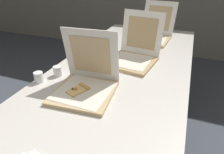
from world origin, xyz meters
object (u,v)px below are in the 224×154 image
object	(u,v)px
table	(119,77)
pizza_box_front	(85,84)
pizza_box_back	(153,34)
cup_white_mid	(85,58)
pizza_box_middle	(133,55)
cup_white_near_center	(58,71)
cup_white_far	(106,45)
cup_white_near_left	(39,77)

from	to	relation	value
table	pizza_box_front	bearing A→B (deg)	-108.30
pizza_box_back	cup_white_mid	size ratio (longest dim) A/B	7.17
pizza_box_middle	pizza_box_front	bearing A→B (deg)	-98.07
pizza_box_front	cup_white_near_center	distance (m)	0.29
pizza_box_back	cup_white_mid	world-z (taller)	pizza_box_back
pizza_box_front	pizza_box_middle	world-z (taller)	same
pizza_box_front	cup_white_far	bearing A→B (deg)	98.16
cup_white_near_left	pizza_box_back	bearing A→B (deg)	65.20
pizza_box_middle	cup_white_near_center	size ratio (longest dim) A/B	6.47
pizza_box_middle	pizza_box_back	xyz separation A→B (m)	(0.04, 0.60, -0.00)
cup_white_far	cup_white_mid	distance (m)	0.32
pizza_box_front	cup_white_far	xyz separation A→B (m)	(-0.16, 0.70, -0.02)
pizza_box_back	cup_white_near_center	size ratio (longest dim) A/B	7.17
table	pizza_box_back	xyz separation A→B (m)	(0.08, 0.82, 0.09)
table	pizza_box_front	xyz separation A→B (m)	(-0.10, -0.31, 0.09)
cup_white_far	cup_white_mid	xyz separation A→B (m)	(-0.04, -0.32, 0.00)
pizza_box_front	pizza_box_back	distance (m)	1.14
pizza_box_middle	pizza_box_back	world-z (taller)	pizza_box_middle
pizza_box_front	pizza_box_middle	bearing A→B (deg)	69.49
pizza_box_front	pizza_box_middle	xyz separation A→B (m)	(0.15, 0.53, 0.00)
table	cup_white_mid	xyz separation A→B (m)	(-0.31, 0.07, 0.08)
cup_white_mid	cup_white_near_left	distance (m)	0.41
pizza_box_back	cup_white_mid	xyz separation A→B (m)	(-0.39, -0.75, -0.02)
table	cup_white_near_center	world-z (taller)	cup_white_near_center
cup_white_near_left	table	bearing A→B (deg)	35.72
cup_white_far	cup_white_near_left	world-z (taller)	same
table	cup_white_far	distance (m)	0.48
cup_white_far	cup_white_near_left	xyz separation A→B (m)	(-0.18, -0.71, 0.00)
pizza_box_front	cup_white_near_left	world-z (taller)	pizza_box_front
cup_white_far	cup_white_mid	bearing A→B (deg)	-97.96
pizza_box_back	cup_white_mid	distance (m)	0.84
cup_white_mid	cup_white_near_left	size ratio (longest dim) A/B	1.00
cup_white_far	pizza_box_front	bearing A→B (deg)	-77.07
pizza_box_middle	cup_white_near_left	world-z (taller)	pizza_box_middle
pizza_box_back	cup_white_far	bearing A→B (deg)	-123.55
pizza_box_front	cup_white_near_left	bearing A→B (deg)	176.29
pizza_box_back	cup_white_near_left	xyz separation A→B (m)	(-0.52, -1.13, -0.02)
cup_white_mid	cup_white_near_center	world-z (taller)	same
pizza_box_front	cup_white_near_left	distance (m)	0.34
cup_white_far	cup_white_near_left	size ratio (longest dim) A/B	1.00
table	cup_white_far	bearing A→B (deg)	124.01
pizza_box_front	cup_white_mid	size ratio (longest dim) A/B	5.41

